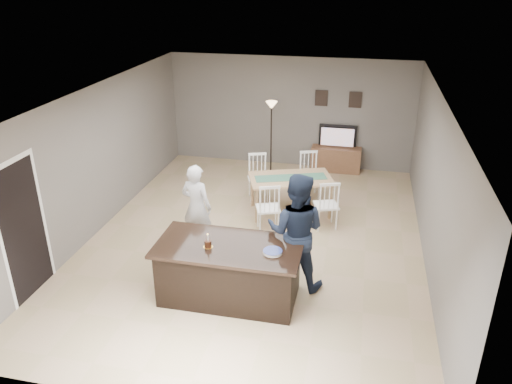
% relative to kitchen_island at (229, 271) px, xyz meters
% --- Properties ---
extents(floor, '(8.00, 8.00, 0.00)m').
position_rel_kitchen_island_xyz_m(floor, '(0.00, 1.80, -0.45)').
color(floor, tan).
rests_on(floor, ground).
extents(room_shell, '(8.00, 8.00, 8.00)m').
position_rel_kitchen_island_xyz_m(room_shell, '(0.00, 1.80, 1.22)').
color(room_shell, slate).
rests_on(room_shell, floor).
extents(kitchen_island, '(2.15, 1.10, 0.90)m').
position_rel_kitchen_island_xyz_m(kitchen_island, '(0.00, 0.00, 0.00)').
color(kitchen_island, black).
rests_on(kitchen_island, floor).
extents(tv_console, '(1.20, 0.40, 0.60)m').
position_rel_kitchen_island_xyz_m(tv_console, '(1.20, 5.57, -0.15)').
color(tv_console, brown).
rests_on(tv_console, floor).
extents(television, '(0.91, 0.12, 0.53)m').
position_rel_kitchen_island_xyz_m(television, '(1.20, 5.64, 0.41)').
color(television, black).
rests_on(television, tv_console).
extents(tv_screen_glow, '(0.78, 0.00, 0.78)m').
position_rel_kitchen_island_xyz_m(tv_screen_glow, '(1.20, 5.56, 0.42)').
color(tv_screen_glow, orange).
rests_on(tv_screen_glow, tv_console).
extents(picture_frames, '(1.10, 0.02, 0.38)m').
position_rel_kitchen_island_xyz_m(picture_frames, '(1.15, 5.78, 1.30)').
color(picture_frames, black).
rests_on(picture_frames, room_shell).
extents(doorway, '(0.00, 2.10, 2.65)m').
position_rel_kitchen_island_xyz_m(doorway, '(-2.99, -0.50, 0.80)').
color(doorway, black).
rests_on(doorway, floor).
extents(woman, '(0.64, 0.49, 1.56)m').
position_rel_kitchen_island_xyz_m(woman, '(-0.95, 1.35, 0.33)').
color(woman, silver).
rests_on(woman, floor).
extents(man, '(0.96, 0.78, 1.88)m').
position_rel_kitchen_island_xyz_m(man, '(0.91, 0.55, 0.49)').
color(man, '#182135').
rests_on(man, floor).
extents(birthday_cake, '(0.14, 0.14, 0.22)m').
position_rel_kitchen_island_xyz_m(birthday_cake, '(-0.28, -0.11, 0.50)').
color(birthday_cake, gold).
rests_on(birthday_cake, kitchen_island).
extents(plate_stack, '(0.28, 0.28, 0.04)m').
position_rel_kitchen_island_xyz_m(plate_stack, '(0.67, -0.08, 0.47)').
color(plate_stack, white).
rests_on(plate_stack, kitchen_island).
extents(dining_table, '(2.07, 2.25, 0.99)m').
position_rel_kitchen_island_xyz_m(dining_table, '(0.45, 3.06, 0.18)').
color(dining_table, tan).
rests_on(dining_table, floor).
extents(floor_lamp, '(0.27, 0.27, 1.80)m').
position_rel_kitchen_island_xyz_m(floor_lamp, '(-0.32, 5.01, 0.94)').
color(floor_lamp, black).
rests_on(floor_lamp, floor).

